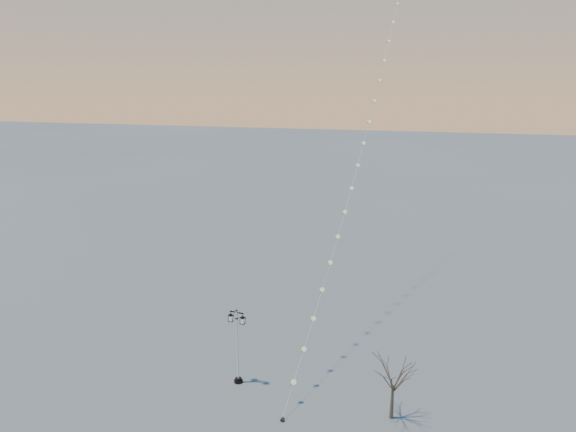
% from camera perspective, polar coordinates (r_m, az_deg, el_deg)
% --- Properties ---
extents(ground, '(300.00, 300.00, 0.00)m').
position_cam_1_polar(ground, '(31.21, -4.97, -20.23)').
color(ground, '#606161').
rests_on(ground, ground).
extents(street_lamp, '(1.17, 0.55, 4.67)m').
position_cam_1_polar(street_lamp, '(32.95, -5.26, -12.93)').
color(street_lamp, black).
rests_on(street_lamp, ground).
extents(bare_tree, '(2.15, 2.15, 3.57)m').
position_cam_1_polar(bare_tree, '(30.34, 10.87, -16.00)').
color(bare_tree, '#483D2E').
rests_on(bare_tree, ground).
extents(kite_train, '(5.62, 46.53, 40.63)m').
position_cam_1_polar(kite_train, '(47.66, 9.61, 17.39)').
color(kite_train, black).
rests_on(kite_train, ground).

